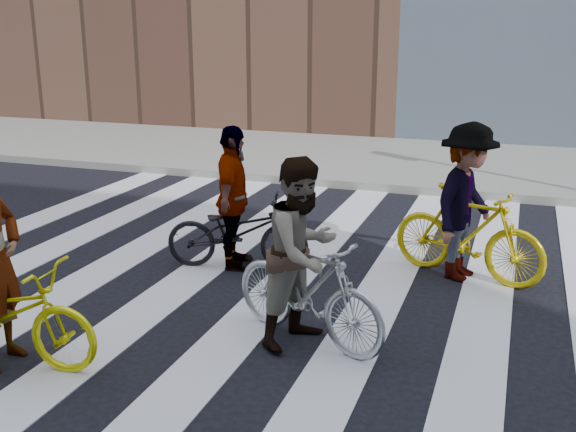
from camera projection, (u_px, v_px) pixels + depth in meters
The scene contains 10 objects.
ground at pixel (228, 289), 7.54m from camera, with size 100.00×100.00×0.00m, color black.
sidewalk_far at pixel (373, 160), 14.33m from camera, with size 100.00×5.00×0.15m, color gray.
zebra_crosswalk at pixel (228, 288), 7.54m from camera, with size 8.25×10.00×0.01m.
bike_yellow_left at pixel (2, 313), 5.77m from camera, with size 0.62×1.79×0.94m, color #F4F20D.
bike_silver_mid at pixel (307, 289), 6.16m from camera, with size 0.49×1.73×1.04m, color #B8BDC3.
bike_yellow_right at pixel (468, 233), 7.71m from camera, with size 0.51×1.81×1.09m, color gold.
bike_dark_rear at pixel (237, 232), 8.08m from camera, with size 0.60×1.71×0.90m, color black.
rider_mid at pixel (302, 252), 6.07m from camera, with size 0.85×0.66×1.75m, color slate.
rider_right at pixel (466, 202), 7.63m from camera, with size 1.17×0.68×1.82m, color slate.
rider_rear at pixel (233, 198), 7.98m from camera, with size 1.01×0.42×1.73m, color slate.
Camera 1 is at (2.96, -6.41, 2.86)m, focal length 42.00 mm.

